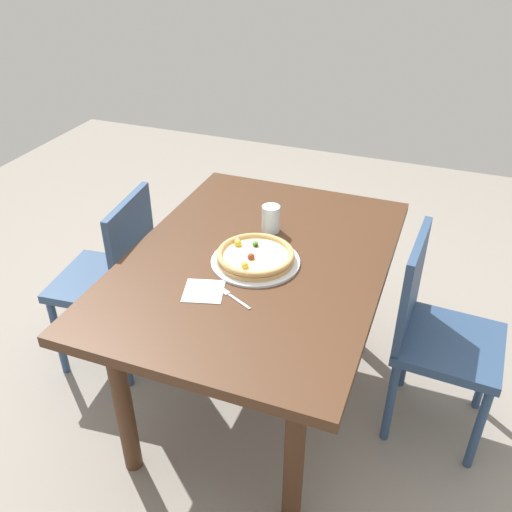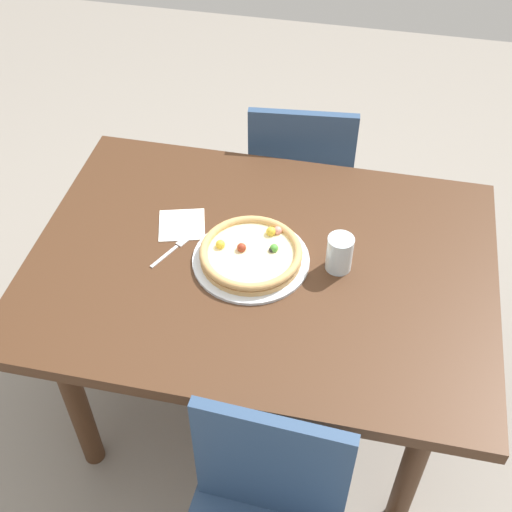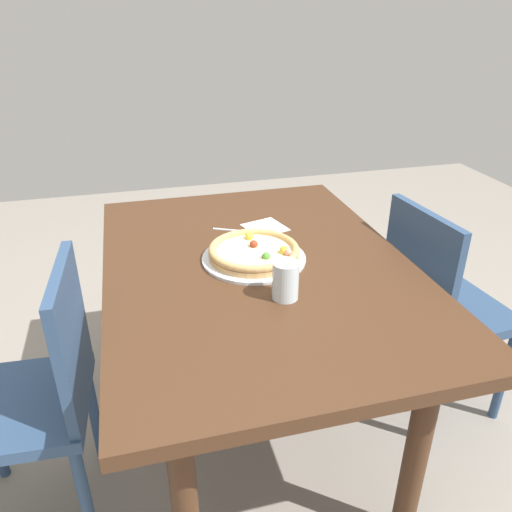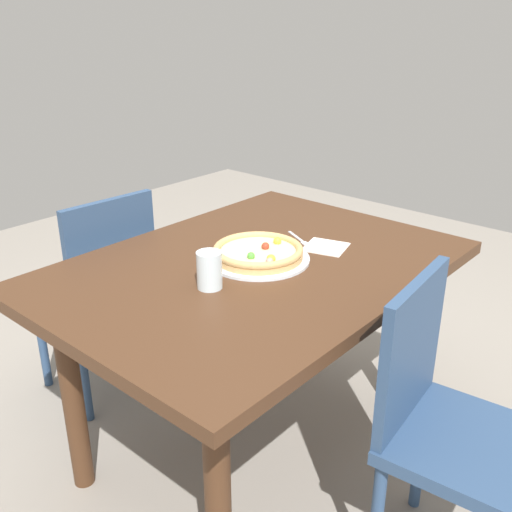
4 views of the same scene
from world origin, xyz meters
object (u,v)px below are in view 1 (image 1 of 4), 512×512
(chair_near, at_px, (435,331))
(plate, at_px, (256,261))
(napkin, at_px, (204,291))
(pizza, at_px, (255,256))
(drinking_glass, at_px, (271,219))
(chair_far, at_px, (113,276))
(dining_table, at_px, (256,279))
(fork, at_px, (231,296))

(chair_near, distance_m, plate, 0.77)
(chair_near, relative_size, napkin, 6.35)
(pizza, height_order, drinking_glass, drinking_glass)
(chair_near, distance_m, napkin, 0.94)
(chair_far, relative_size, plate, 2.59)
(dining_table, height_order, pizza, pizza)
(dining_table, relative_size, fork, 8.79)
(chair_near, height_order, plate, chair_near)
(chair_far, distance_m, fork, 0.81)
(dining_table, bearing_deg, plate, -166.51)
(dining_table, height_order, chair_far, chair_far)
(plate, bearing_deg, drinking_glass, 6.26)
(chair_near, xyz_separation_m, napkin, (-0.41, 0.80, 0.27))
(fork, bearing_deg, pizza, -63.49)
(plate, distance_m, fork, 0.23)
(plate, height_order, fork, plate)
(napkin, bearing_deg, fork, -86.34)
(chair_near, height_order, fork, chair_near)
(dining_table, distance_m, pizza, 0.13)
(dining_table, distance_m, chair_near, 0.74)
(dining_table, bearing_deg, chair_near, -78.93)
(napkin, bearing_deg, chair_near, -63.11)
(chair_far, relative_size, napkin, 6.35)
(drinking_glass, distance_m, napkin, 0.50)
(fork, relative_size, napkin, 1.11)
(pizza, distance_m, napkin, 0.26)
(fork, distance_m, napkin, 0.10)
(plate, relative_size, drinking_glass, 3.02)
(pizza, bearing_deg, drinking_glass, 6.02)
(dining_table, xyz_separation_m, drinking_glass, (0.22, 0.02, 0.15))
(dining_table, distance_m, plate, 0.11)
(chair_near, xyz_separation_m, drinking_glass, (0.09, 0.73, 0.32))
(dining_table, relative_size, chair_near, 1.53)
(chair_far, height_order, plate, chair_far)
(plate, bearing_deg, fork, 179.70)
(dining_table, height_order, napkin, napkin)
(dining_table, bearing_deg, drinking_glass, 5.31)
(chair_far, xyz_separation_m, plate, (-0.04, -0.71, 0.27))
(plate, height_order, pizza, pizza)
(chair_near, distance_m, chair_far, 1.42)
(plate, bearing_deg, chair_near, -76.56)
(dining_table, relative_size, chair_far, 1.53)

